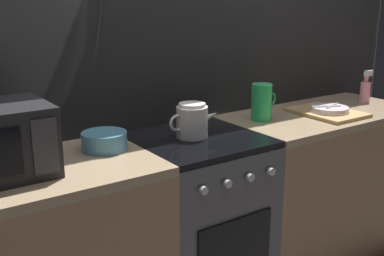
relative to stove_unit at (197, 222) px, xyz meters
name	(u,v)px	position (x,y,z in m)	size (l,w,h in m)	color
back_wall	(161,67)	(0.00, 0.32, 0.75)	(3.60, 0.05, 2.40)	gray
stove_unit	(197,222)	(0.00, 0.00, 0.00)	(0.60, 0.63, 0.90)	#4C4C51
counter_right	(317,184)	(0.90, 0.00, 0.00)	(1.20, 0.60, 0.90)	#997251
kettle	(192,121)	(-0.02, 0.02, 0.53)	(0.28, 0.15, 0.17)	white
mixing_bowl	(104,141)	(-0.45, 0.08, 0.49)	(0.20, 0.20, 0.08)	teal
pitcher	(262,102)	(0.48, 0.07, 0.55)	(0.16, 0.11, 0.20)	green
dish_pile	(328,111)	(0.88, -0.06, 0.47)	(0.30, 0.40, 0.06)	tan
spray_bottle	(365,90)	(1.32, 0.02, 0.53)	(0.08, 0.06, 0.20)	pink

